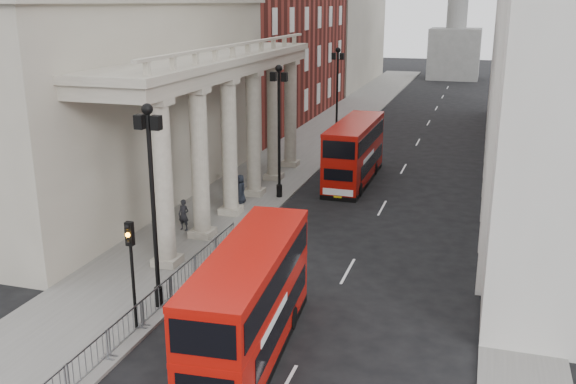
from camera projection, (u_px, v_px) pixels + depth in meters
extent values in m
plane|color=black|center=(120.00, 360.00, 22.48)|extent=(260.00, 260.00, 0.00)
cube|color=slate|center=(289.00, 160.00, 50.79)|extent=(6.00, 140.00, 0.12)
cube|color=slate|center=(508.00, 176.00, 46.12)|extent=(3.00, 140.00, 0.12)
cube|color=slate|center=(325.00, 162.00, 49.95)|extent=(0.20, 140.00, 0.14)
cube|color=gray|center=(119.00, 103.00, 40.23)|extent=(9.00, 28.00, 12.00)
cube|color=maroon|center=(271.00, 13.00, 66.28)|extent=(9.00, 32.00, 22.00)
cube|color=gray|center=(339.00, 16.00, 95.88)|extent=(9.00, 30.00, 20.00)
cube|color=#60605E|center=(454.00, 54.00, 103.91)|extent=(8.00, 8.00, 8.00)
cylinder|color=black|center=(159.00, 297.00, 26.17)|extent=(0.36, 0.36, 0.80)
cylinder|color=black|center=(154.00, 213.00, 25.14)|extent=(0.18, 0.18, 8.00)
sphere|color=black|center=(147.00, 109.00, 23.98)|extent=(0.44, 0.44, 0.44)
cube|color=black|center=(156.00, 123.00, 24.02)|extent=(0.35, 0.35, 0.55)
cube|color=black|center=(140.00, 122.00, 24.22)|extent=(0.35, 0.35, 0.55)
cylinder|color=black|center=(279.00, 191.00, 40.82)|extent=(0.36, 0.36, 0.80)
cylinder|color=black|center=(279.00, 135.00, 39.80)|extent=(0.18, 0.18, 8.00)
sphere|color=black|center=(279.00, 68.00, 38.63)|extent=(0.44, 0.44, 0.44)
cube|color=black|center=(284.00, 77.00, 38.67)|extent=(0.35, 0.35, 0.55)
cube|color=black|center=(273.00, 77.00, 38.87)|extent=(0.35, 0.35, 0.55)
cylinder|color=black|center=(336.00, 141.00, 55.48)|extent=(0.36, 0.36, 0.80)
cylinder|color=black|center=(337.00, 99.00, 54.45)|extent=(0.18, 0.18, 8.00)
sphere|color=black|center=(338.00, 50.00, 53.28)|extent=(0.44, 0.44, 0.44)
cube|color=black|center=(342.00, 56.00, 53.33)|extent=(0.35, 0.35, 0.55)
cube|color=black|center=(334.00, 56.00, 53.52)|extent=(0.35, 0.35, 0.55)
cylinder|color=black|center=(134.00, 288.00, 23.94)|extent=(0.12, 0.12, 3.40)
cube|color=black|center=(130.00, 234.00, 23.33)|extent=(0.28, 0.22, 0.90)
sphere|color=black|center=(127.00, 227.00, 23.12)|extent=(0.18, 0.18, 0.18)
sphere|color=orange|center=(128.00, 235.00, 23.21)|extent=(0.18, 0.18, 0.18)
sphere|color=black|center=(128.00, 243.00, 23.29)|extent=(0.18, 0.18, 0.18)
cube|color=gray|center=(89.00, 361.00, 21.20)|extent=(0.50, 2.30, 1.10)
cube|color=gray|center=(126.00, 328.00, 23.35)|extent=(0.50, 2.30, 1.10)
cube|color=gray|center=(157.00, 300.00, 25.51)|extent=(0.50, 2.30, 1.10)
cube|color=gray|center=(183.00, 277.00, 27.66)|extent=(0.50, 2.30, 1.10)
cube|color=gray|center=(206.00, 257.00, 29.81)|extent=(0.50, 2.30, 1.10)
cube|color=gray|center=(225.00, 240.00, 31.96)|extent=(0.50, 2.30, 1.10)
cube|color=#B70F08|center=(250.00, 324.00, 22.53)|extent=(2.91, 9.43, 1.77)
cube|color=#B70F08|center=(250.00, 276.00, 22.01)|extent=(2.91, 9.43, 1.55)
cube|color=#B70F08|center=(249.00, 252.00, 21.76)|extent=(2.95, 9.47, 0.22)
cube|color=black|center=(251.00, 350.00, 22.83)|extent=(2.93, 9.43, 0.31)
cube|color=black|center=(250.00, 318.00, 22.47)|extent=(2.83, 7.67, 0.88)
cube|color=black|center=(250.00, 274.00, 21.99)|extent=(2.92, 8.90, 0.97)
cylinder|color=black|center=(241.00, 313.00, 24.99)|extent=(0.35, 0.90, 0.88)
cylinder|color=black|center=(291.00, 318.00, 24.56)|extent=(0.35, 0.90, 0.88)
cube|color=#A30E07|center=(354.00, 164.00, 44.49)|extent=(2.38, 9.76, 1.86)
cube|color=#A30E07|center=(355.00, 137.00, 43.94)|extent=(2.38, 9.76, 1.62)
cube|color=#A30E07|center=(355.00, 124.00, 43.67)|extent=(2.42, 9.80, 0.23)
cube|color=black|center=(354.00, 179.00, 44.80)|extent=(2.40, 9.76, 0.32)
cube|color=black|center=(354.00, 161.00, 44.42)|extent=(2.43, 7.91, 0.93)
cube|color=black|center=(355.00, 136.00, 43.91)|extent=(2.44, 9.21, 1.02)
cube|color=white|center=(338.00, 192.00, 40.23)|extent=(1.95, 0.07, 0.42)
cube|color=yellow|center=(338.00, 197.00, 40.30)|extent=(0.51, 0.04, 0.12)
cylinder|color=black|center=(327.00, 187.00, 41.92)|extent=(0.30, 0.93, 0.93)
cylinder|color=black|center=(359.00, 189.00, 41.31)|extent=(0.30, 0.93, 0.93)
cylinder|color=black|center=(346.00, 166.00, 47.09)|extent=(0.30, 0.93, 0.93)
cylinder|color=black|center=(375.00, 169.00, 46.49)|extent=(0.30, 0.93, 0.93)
imported|color=black|center=(184.00, 215.00, 34.77)|extent=(0.67, 0.48, 1.71)
imported|color=#282420|center=(231.00, 177.00, 41.87)|extent=(1.11, 0.98, 1.89)
imported|color=black|center=(241.00, 189.00, 39.52)|extent=(1.04, 0.94, 1.79)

